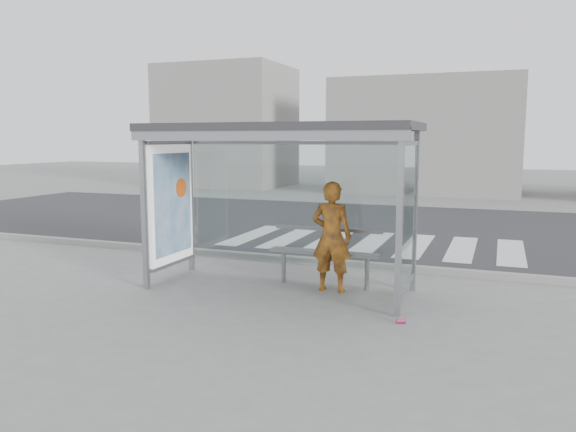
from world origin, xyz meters
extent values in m
plane|color=slate|center=(0.00, 0.00, 0.00)|extent=(80.00, 80.00, 0.00)
cube|color=#2A2A2D|center=(0.00, 7.00, 0.00)|extent=(30.00, 10.00, 0.01)
cube|color=gray|center=(0.00, 1.95, 0.06)|extent=(30.00, 0.18, 0.12)
cube|color=silver|center=(-2.50, 4.50, 0.00)|extent=(0.55, 3.00, 0.00)
cube|color=silver|center=(-1.50, 4.50, 0.00)|extent=(0.55, 3.00, 0.00)
cube|color=silver|center=(-0.50, 4.50, 0.00)|extent=(0.55, 3.00, 0.00)
cube|color=silver|center=(0.50, 4.50, 0.00)|extent=(0.55, 3.00, 0.00)
cube|color=silver|center=(1.50, 4.50, 0.00)|extent=(0.55, 3.00, 0.00)
cube|color=silver|center=(2.50, 4.50, 0.00)|extent=(0.55, 3.00, 0.00)
cube|color=silver|center=(3.50, 4.50, 0.00)|extent=(0.55, 3.00, 0.00)
cube|color=gray|center=(-2.00, -0.70, 1.25)|extent=(0.08, 0.08, 2.50)
cube|color=gray|center=(2.00, -0.70, 1.25)|extent=(0.08, 0.08, 2.50)
cube|color=gray|center=(-2.00, 0.70, 1.25)|extent=(0.08, 0.08, 2.50)
cube|color=gray|center=(2.00, 0.70, 1.25)|extent=(0.08, 0.08, 2.50)
cube|color=#2D2D30|center=(0.00, 0.00, 2.56)|extent=(4.25, 1.65, 0.12)
cube|color=gray|center=(0.00, -0.76, 2.45)|extent=(4.25, 0.06, 0.18)
cube|color=white|center=(0.00, 0.70, 1.30)|extent=(3.80, 0.02, 2.00)
cube|color=white|center=(-2.00, 0.00, 1.30)|extent=(0.15, 1.25, 2.00)
cube|color=teal|center=(-1.92, 0.00, 1.30)|extent=(0.01, 1.10, 1.70)
cylinder|color=#DE5413|center=(-1.91, 0.25, 1.55)|extent=(0.02, 0.32, 0.32)
cube|color=white|center=(2.00, 0.00, 1.30)|extent=(0.03, 1.25, 2.00)
cube|color=beige|center=(1.97, 0.05, 1.40)|extent=(0.03, 0.86, 1.16)
cube|color=gray|center=(-10.00, 18.00, 3.00)|extent=(6.00, 5.00, 6.00)
cube|color=gray|center=(0.00, 18.00, 2.50)|extent=(8.00, 5.00, 5.00)
imported|color=#EC5016|center=(0.80, 0.22, 0.87)|extent=(0.64, 0.42, 1.74)
cube|color=slate|center=(0.61, 0.47, 0.56)|extent=(1.82, 0.22, 0.05)
cylinder|color=slate|center=(-0.10, 0.47, 0.27)|extent=(0.07, 0.07, 0.53)
cylinder|color=slate|center=(1.32, 0.47, 0.27)|extent=(0.07, 0.07, 0.53)
cube|color=slate|center=(0.61, 0.66, 0.91)|extent=(1.82, 0.04, 0.06)
cylinder|color=#CC3C76|center=(2.10, -0.97, 0.03)|extent=(0.14, 0.11, 0.07)
camera|label=1|loc=(3.23, -8.07, 2.38)|focal=35.00mm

